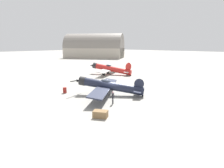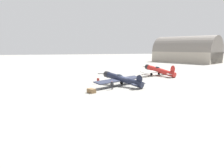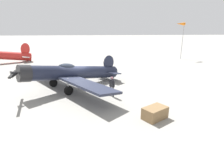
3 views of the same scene
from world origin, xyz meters
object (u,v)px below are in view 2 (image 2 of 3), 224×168
(airplane_foreground, at_px, (121,79))
(equipment_crate, at_px, (91,91))
(fuel_drum, at_px, (98,80))
(ground_crew_mechanic, at_px, (112,84))
(airplane_mid_apron, at_px, (159,70))

(airplane_foreground, distance_m, equipment_crate, 9.20)
(equipment_crate, xyz_separation_m, fuel_drum, (11.74, -3.43, 0.08))
(fuel_drum, bearing_deg, equipment_crate, 163.69)
(equipment_crate, distance_m, fuel_drum, 12.23)
(ground_crew_mechanic, xyz_separation_m, equipment_crate, (-2.06, 4.36, -0.66))
(airplane_mid_apron, xyz_separation_m, equipment_crate, (-18.95, 22.48, -1.14))
(airplane_mid_apron, height_order, equipment_crate, airplane_mid_apron)
(airplane_mid_apron, xyz_separation_m, ground_crew_mechanic, (-16.89, 18.13, -0.48))
(ground_crew_mechanic, distance_m, equipment_crate, 4.87)
(airplane_mid_apron, bearing_deg, fuel_drum, 87.82)
(ground_crew_mechanic, relative_size, fuel_drum, 1.87)
(equipment_crate, bearing_deg, airplane_mid_apron, -49.88)
(ground_crew_mechanic, relative_size, equipment_crate, 0.94)
(ground_crew_mechanic, height_order, fuel_drum, ground_crew_mechanic)
(fuel_drum, bearing_deg, airplane_foreground, -148.32)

